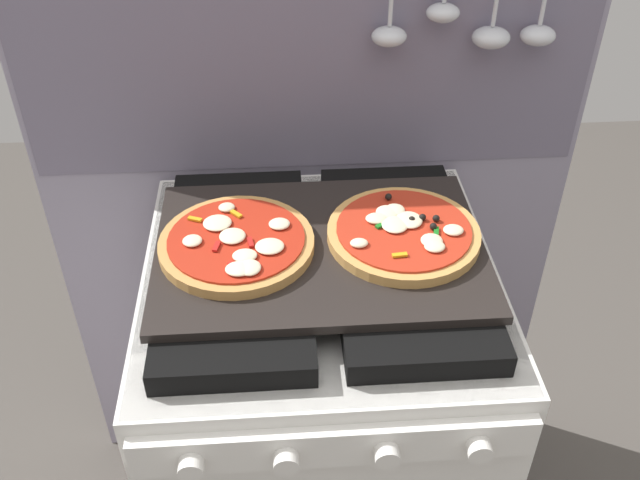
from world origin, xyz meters
The scene contains 5 objects.
kitchen_backsplash centered at (0.00, 0.33, 0.79)m, with size 1.10×0.09×1.55m.
stove centered at (0.00, 0.00, 0.45)m, with size 0.60×0.64×0.90m.
baking_tray centered at (0.00, 0.00, 0.91)m, with size 0.54×0.38×0.02m, color black.
pizza_left centered at (-0.14, 0.00, 0.93)m, with size 0.25×0.25×0.03m.
pizza_right centered at (0.14, 0.01, 0.93)m, with size 0.25×0.25×0.03m.
Camera 1 is at (-0.06, -0.92, 1.64)m, focal length 40.07 mm.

